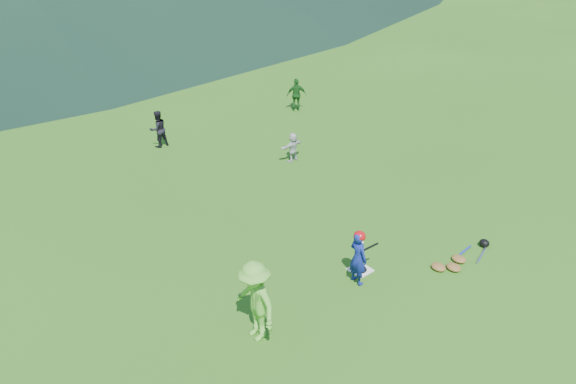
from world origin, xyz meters
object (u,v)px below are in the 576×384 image
Objects in this scene: home_plate at (360,270)px; equipment_pile at (459,259)px; adult_coach at (255,301)px; fielder_c at (297,95)px; batting_tee at (360,265)px; fielder_d at (293,147)px; fielder_b at (158,129)px; batter_child at (358,258)px.

home_plate is 2.29m from equipment_pile.
adult_coach is 12.02m from fielder_c.
batting_tee is 2.29m from equipment_pile.
home_plate is 0.37× the size of fielder_c.
adult_coach reaches higher than fielder_d.
equipment_pile is (2.16, -9.96, -0.54)m from fielder_b.
fielder_b is 8.80m from batting_tee.
batter_child is 1.82× the size of batting_tee.
fielder_d is at bearing 124.53° from fielder_b.
batting_tee is at bearing 96.08° from adult_coach.
fielder_d is (2.63, -3.55, -0.14)m from fielder_b.
fielder_b is (0.15, 9.02, -0.02)m from batter_child.
fielder_b is at bearing 102.25° from equipment_pile.
adult_coach reaches higher than fielder_b.
fielder_c is at bearing 175.01° from fielder_b.
batting_tee reaches higher than home_plate.
adult_coach is 1.81× the size of fielder_d.
adult_coach is 5.09m from equipment_pile.
equipment_pile is (1.96, -1.18, 0.06)m from home_plate.
equipment_pile is at bearing 81.25° from fielder_d.
adult_coach reaches higher than batter_child.
fielder_b is at bearing 91.35° from batting_tee.
batting_tee is at bearing -53.32° from batter_child.
home_plate is 0.66× the size of batting_tee.
fielder_d is at bearing 65.13° from home_plate.
equipment_pile is (-0.47, -6.41, -0.39)m from fielder_d.
fielder_b is 1.77× the size of batting_tee.
fielder_c is at bearing 138.53° from adult_coach.
home_plate is 8.81m from fielder_b.
fielder_d is at bearing 85.83° from equipment_pile.
equipment_pile is at bearing 102.76° from fielder_c.
batter_child reaches higher than home_plate.
home_plate is 3.10m from adult_coach.
fielder_b reaches higher than home_plate.
batter_child is at bearing 58.47° from fielder_d.
adult_coach is at bearing 40.55° from fielder_d.
home_plate is at bearing -53.32° from batter_child.
fielder_d is at bearing 80.35° from fielder_c.
batting_tee is (-2.42, -5.23, -0.33)m from fielder_d.
equipment_pile is (4.94, -0.98, -0.76)m from adult_coach.
batter_child is 1.01× the size of fielder_c.
batter_child reaches higher than equipment_pile.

